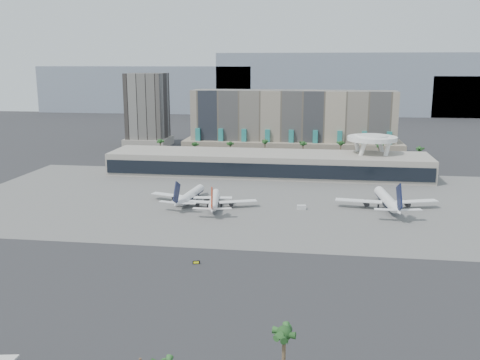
# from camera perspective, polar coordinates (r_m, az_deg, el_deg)

# --- Properties ---
(ground) EXTENTS (900.00, 900.00, 0.00)m
(ground) POSITION_cam_1_polar(r_m,az_deg,el_deg) (183.65, -0.24, -6.43)
(ground) COLOR #232326
(ground) RESTS_ON ground
(apron_pad) EXTENTS (260.00, 130.00, 0.06)m
(apron_pad) POSITION_cam_1_polar(r_m,az_deg,el_deg) (235.93, 1.70, -2.14)
(apron_pad) COLOR #5B5B59
(apron_pad) RESTS_ON ground
(mountain_ridge) EXTENTS (680.00, 60.00, 70.00)m
(mountain_ridge) POSITION_cam_1_polar(r_m,az_deg,el_deg) (642.62, 8.48, 9.66)
(mountain_ridge) COLOR gray
(mountain_ridge) RESTS_ON ground
(hotel) EXTENTS (140.00, 30.00, 42.00)m
(hotel) POSITION_cam_1_polar(r_m,az_deg,el_deg) (349.29, 5.58, 5.37)
(hotel) COLOR tan
(hotel) RESTS_ON ground
(office_tower) EXTENTS (30.00, 30.00, 52.00)m
(office_tower) POSITION_cam_1_polar(r_m,az_deg,el_deg) (392.63, -9.82, 6.92)
(office_tower) COLOR black
(office_tower) RESTS_ON ground
(terminal) EXTENTS (170.00, 32.50, 14.50)m
(terminal) POSITION_cam_1_polar(r_m,az_deg,el_deg) (287.81, 2.95, 1.83)
(terminal) COLOR #A09A8C
(terminal) RESTS_ON ground
(saucer_structure) EXTENTS (26.00, 26.00, 21.89)m
(saucer_structure) POSITION_cam_1_polar(r_m,az_deg,el_deg) (292.33, 13.91, 4.02)
(saucer_structure) COLOR white
(saucer_structure) RESTS_ON ground
(palm_row) EXTENTS (157.80, 2.80, 13.10)m
(palm_row) POSITION_cam_1_polar(r_m,az_deg,el_deg) (321.21, 4.78, 3.63)
(palm_row) COLOR brown
(palm_row) RESTS_ON ground
(airliner_left) EXTENTS (36.63, 37.88, 13.09)m
(airliner_left) POSITION_cam_1_polar(r_m,az_deg,el_deg) (231.44, -5.35, -1.64)
(airliner_left) COLOR white
(airliner_left) RESTS_ON ground
(airliner_centre) EXTENTS (35.53, 36.79, 12.74)m
(airliner_centre) POSITION_cam_1_polar(r_m,az_deg,el_deg) (222.52, -2.76, -2.20)
(airliner_centre) COLOR white
(airliner_centre) RESTS_ON ground
(airliner_right) EXTENTS (42.43, 43.85, 15.15)m
(airliner_right) POSITION_cam_1_polar(r_m,az_deg,el_deg) (228.91, 15.44, -2.07)
(airliner_right) COLOR white
(airliner_right) RESTS_ON ground
(service_vehicle_a) EXTENTS (5.46, 4.05, 2.41)m
(service_vehicle_a) POSITION_cam_1_polar(r_m,az_deg,el_deg) (233.84, -5.38, -2.03)
(service_vehicle_a) COLOR silver
(service_vehicle_a) RESTS_ON ground
(service_vehicle_b) EXTENTS (3.85, 2.63, 1.82)m
(service_vehicle_b) POSITION_cam_1_polar(r_m,az_deg,el_deg) (222.12, 6.58, -2.91)
(service_vehicle_b) COLOR silver
(service_vehicle_b) RESTS_ON ground
(taxiway_sign) EXTENTS (2.21, 0.90, 1.01)m
(taxiway_sign) POSITION_cam_1_polar(r_m,az_deg,el_deg) (163.25, -4.68, -8.74)
(taxiway_sign) COLOR black
(taxiway_sign) RESTS_ON ground
(near_palm_b) EXTENTS (6.00, 6.00, 13.46)m
(near_palm_b) POSITION_cam_1_polar(r_m,az_deg,el_deg) (100.22, 4.72, -16.72)
(near_palm_b) COLOR brown
(near_palm_b) RESTS_ON ground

